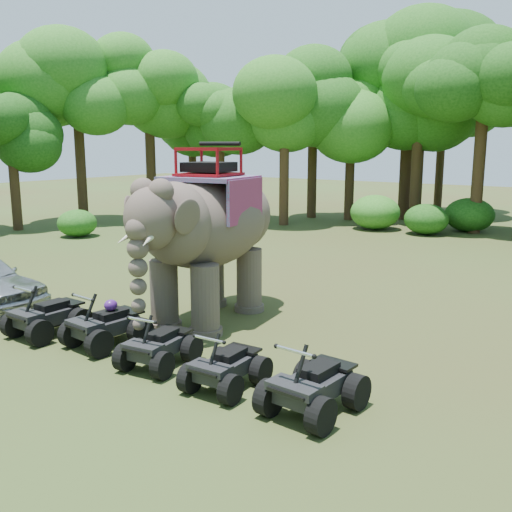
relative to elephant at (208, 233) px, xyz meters
The scene contains 21 objects.
ground 3.20m from the elephant, 41.67° to the right, with size 110.00×110.00×0.00m, color #47381E.
elephant is the anchor object (origin of this frame).
atv_0 4.24m from the elephant, 125.79° to the right, with size 1.25×1.71×1.27m, color black, non-canonical shape.
atv_1 3.33m from the elephant, 102.10° to the right, with size 1.24×1.71×1.26m, color black, non-canonical shape.
atv_2 3.68m from the elephant, 68.13° to the right, with size 1.14×1.56×1.15m, color black, non-canonical shape.
atv_3 4.63m from the elephant, 46.04° to the right, with size 1.12×1.53×1.14m, color black, non-canonical shape.
atv_4 5.88m from the elephant, 32.19° to the right, with size 1.26×1.73×1.28m, color black, non-canonical shape.
tree_0 19.13m from the elephant, 84.84° to the left, with size 6.63×6.63×9.47m, color #195114, non-canonical shape.
tree_27 19.19m from the elephant, 161.34° to the left, with size 4.57×4.57×6.53m, color #195114, non-canonical shape.
tree_28 21.10m from the elephant, 150.27° to the left, with size 6.33×6.33×9.04m, color #195114, non-canonical shape.
tree_29 21.66m from the elephant, 139.17° to the left, with size 6.83×6.83×9.75m, color #195114, non-canonical shape.
tree_30 20.10m from the elephant, 127.82° to the left, with size 5.27×5.27×7.52m, color #195114, non-canonical shape.
tree_31 17.69m from the elephant, 116.21° to the left, with size 5.34×5.34×7.62m, color #195114, non-canonical shape.
tree_32 20.87m from the elephant, 106.30° to the left, with size 5.77×5.77×8.24m, color #195114, non-canonical shape.
tree_33 20.52m from the elephant, 95.63° to the left, with size 5.70×5.70×8.14m, color #195114, non-canonical shape.
tree_35 22.47m from the elephant, 98.47° to the left, with size 7.23×7.23×10.33m, color #195114, non-canonical shape.
tree_37 22.00m from the elephant, 96.22° to the left, with size 5.52×5.52×7.89m, color #195114, non-canonical shape.
tree_39 27.07m from the elephant, 95.84° to the left, with size 5.23×5.23×7.47m, color #195114, non-canonical shape.
tree_41 21.28m from the elephant, 112.63° to the left, with size 6.05×6.05×8.64m, color #195114, non-canonical shape.
tree_45 22.60m from the elephant, 98.32° to the left, with size 7.63×7.63×10.89m, color #195114, non-canonical shape.
tree_47 25.42m from the elephant, 132.29° to the left, with size 5.39×5.39×7.70m, color #195114, non-canonical shape.
Camera 1 is at (7.45, -9.36, 4.45)m, focal length 40.00 mm.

